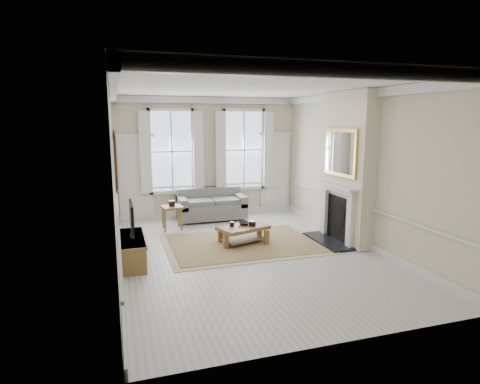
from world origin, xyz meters
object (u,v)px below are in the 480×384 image
object	(u,v)px
sofa	(211,207)
side_table	(172,210)
tv_stand	(132,250)
coffee_table	(243,229)

from	to	relation	value
sofa	side_table	distance (m)	1.39
tv_stand	coffee_table	bearing A→B (deg)	11.77
sofa	tv_stand	world-z (taller)	sofa
side_table	coffee_table	bearing A→B (deg)	-52.10
side_table	tv_stand	size ratio (longest dim) A/B	0.41
side_table	tv_stand	distance (m)	2.51
sofa	tv_stand	distance (m)	3.74
sofa	side_table	size ratio (longest dim) A/B	3.08
side_table	coffee_table	size ratio (longest dim) A/B	0.48
coffee_table	tv_stand	size ratio (longest dim) A/B	0.86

